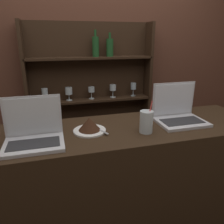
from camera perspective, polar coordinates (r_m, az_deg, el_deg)
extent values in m
cube|color=black|center=(1.63, 4.67, -20.47)|extent=(1.69, 0.52, 1.01)
cube|color=brown|center=(2.33, -4.19, 14.13)|extent=(7.00, 0.06, 2.70)
cube|color=#332114|center=(2.28, -20.67, -0.11)|extent=(0.03, 0.18, 1.69)
cube|color=#332114|center=(2.48, 8.91, 2.32)|extent=(0.03, 0.18, 1.69)
cube|color=#332114|center=(2.38, -5.63, 1.77)|extent=(1.26, 0.02, 1.69)
cube|color=#332114|center=(2.42, -5.04, -6.45)|extent=(1.22, 0.18, 0.02)
cube|color=#332114|center=(2.28, -5.34, 3.22)|extent=(1.22, 0.18, 0.02)
cube|color=#332114|center=(2.20, -5.68, 13.88)|extent=(1.22, 0.18, 0.02)
cylinder|color=silver|center=(2.24, -16.92, 2.59)|extent=(0.05, 0.05, 0.01)
cylinder|color=silver|center=(2.23, -17.01, 3.52)|extent=(0.01, 0.01, 0.07)
cylinder|color=silver|center=(2.22, -17.17, 5.14)|extent=(0.06, 0.06, 0.06)
cylinder|color=silver|center=(2.25, -11.10, 3.08)|extent=(0.06, 0.06, 0.01)
cylinder|color=silver|center=(2.24, -11.15, 3.87)|extent=(0.01, 0.01, 0.06)
cylinder|color=silver|center=(2.22, -11.25, 5.45)|extent=(0.07, 0.07, 0.07)
cylinder|color=silver|center=(2.27, -5.35, 3.54)|extent=(0.06, 0.06, 0.01)
cylinder|color=silver|center=(2.26, -5.38, 4.43)|extent=(0.01, 0.01, 0.07)
cylinder|color=silver|center=(2.25, -5.42, 5.91)|extent=(0.07, 0.07, 0.05)
cylinder|color=silver|center=(2.32, 0.22, 3.94)|extent=(0.06, 0.06, 0.01)
cylinder|color=silver|center=(2.31, 0.23, 4.84)|extent=(0.01, 0.01, 0.07)
cylinder|color=silver|center=(2.30, 0.23, 6.40)|extent=(0.07, 0.07, 0.06)
cylinder|color=silver|center=(2.39, 5.53, 4.29)|extent=(0.05, 0.05, 0.01)
cylinder|color=silver|center=(2.38, 5.55, 5.15)|extent=(0.01, 0.01, 0.07)
cylinder|color=silver|center=(2.37, 5.61, 6.76)|extent=(0.06, 0.06, 0.07)
cylinder|color=#1E4C23|center=(2.24, -0.57, 16.46)|extent=(0.07, 0.07, 0.17)
cylinder|color=#1E4C23|center=(2.24, -0.58, 19.33)|extent=(0.02, 0.02, 0.06)
cylinder|color=#1E4C23|center=(2.21, -4.31, 16.62)|extent=(0.06, 0.06, 0.19)
cylinder|color=#1E4C23|center=(2.20, -4.39, 19.86)|extent=(0.02, 0.02, 0.06)
cube|color=silver|center=(1.20, -19.66, -8.01)|extent=(0.30, 0.21, 0.02)
cube|color=#28282B|center=(1.18, -19.75, -7.78)|extent=(0.26, 0.12, 0.00)
cube|color=silver|center=(1.25, -19.97, -0.94)|extent=(0.30, 0.00, 0.22)
cube|color=silver|center=(1.25, -19.98, -0.97)|extent=(0.28, 0.01, 0.20)
cube|color=silver|center=(1.49, 17.56, -2.48)|extent=(0.31, 0.23, 0.02)
cube|color=#28282B|center=(1.47, 17.84, -2.26)|extent=(0.26, 0.13, 0.00)
cube|color=silver|center=(1.54, 15.75, 3.28)|extent=(0.31, 0.00, 0.23)
cube|color=white|center=(1.54, 15.80, 3.25)|extent=(0.28, 0.01, 0.21)
cylinder|color=white|center=(1.30, -5.87, -4.87)|extent=(0.19, 0.19, 0.01)
cone|color=#381E11|center=(1.29, -5.94, -3.10)|extent=(0.13, 0.13, 0.08)
cube|color=#B7B7BC|center=(1.30, -3.46, -4.58)|extent=(0.08, 0.16, 0.00)
cylinder|color=silver|center=(1.28, 8.94, -2.55)|extent=(0.08, 0.08, 0.13)
cylinder|color=#E04C47|center=(1.28, 9.56, -1.21)|extent=(0.04, 0.01, 0.19)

